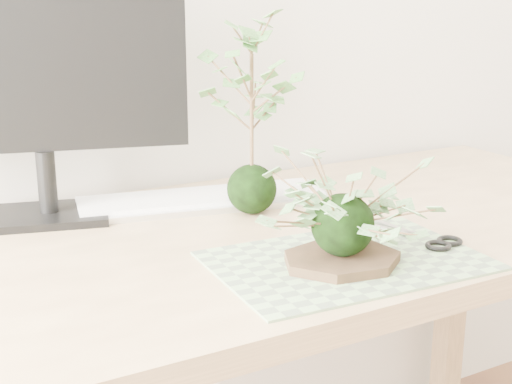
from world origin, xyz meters
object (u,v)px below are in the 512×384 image
Objects in this scene: desk at (273,275)px; monitor at (37,74)px; maple_kokedama at (252,67)px; keyboard at (202,200)px; ivy_kokedama at (344,196)px.

monitor reaches higher than desk.
desk is 0.37m from maple_kokedama.
maple_kokedama is 0.29m from keyboard.
monitor is (-0.33, 0.25, 0.35)m from desk.
maple_kokedama is 0.77× the size of monitor.
maple_kokedama reaches higher than ivy_kokedama.
monitor reaches higher than maple_kokedama.
ivy_kokedama is 0.41m from keyboard.
ivy_kokedama is 0.67× the size of monitor.
maple_kokedama is at bearing 87.78° from ivy_kokedama.
keyboard is at bearing 120.69° from maple_kokedama.
monitor is at bearing 125.61° from ivy_kokedama.
maple_kokedama is at bearing 83.63° from desk.
ivy_kokedama is 0.58m from monitor.
keyboard is at bearing 96.58° from ivy_kokedama.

